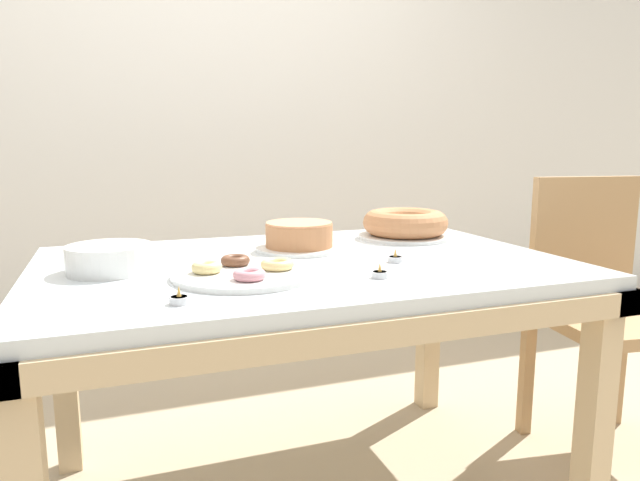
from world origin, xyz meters
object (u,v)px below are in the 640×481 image
at_px(pastry_platter, 244,272).
at_px(tealight_near_cakes, 179,299).
at_px(tealight_near_front, 380,274).
at_px(cake_golden_bundt, 405,225).
at_px(plate_stack, 109,258).
at_px(chair, 601,300).
at_px(cake_chocolate_round, 299,237).
at_px(tealight_left_edge, 395,259).

relative_size(pastry_platter, tealight_near_cakes, 8.82).
relative_size(tealight_near_cakes, tealight_near_front, 1.00).
distance_m(cake_golden_bundt, plate_stack, 0.98).
relative_size(chair, tealight_near_cakes, 23.50).
height_order(cake_chocolate_round, tealight_near_front, cake_chocolate_round).
distance_m(pastry_platter, plate_stack, 0.35).
distance_m(chair, plate_stack, 1.59).
xyz_separation_m(cake_chocolate_round, tealight_left_edge, (0.19, -0.26, -0.03)).
height_order(cake_golden_bundt, tealight_left_edge, cake_golden_bundt).
height_order(plate_stack, tealight_near_cakes, plate_stack).
distance_m(tealight_left_edge, tealight_near_front, 0.20).
distance_m(plate_stack, tealight_near_cakes, 0.38).
distance_m(cake_chocolate_round, tealight_left_edge, 0.32).
xyz_separation_m(chair, cake_golden_bundt, (-0.61, 0.27, 0.26)).
height_order(plate_stack, tealight_near_front, plate_stack).
xyz_separation_m(cake_chocolate_round, pastry_platter, (-0.23, -0.29, -0.03)).
bearing_deg(chair, tealight_left_edge, -174.69).
relative_size(chair, cake_golden_bundt, 2.97).
relative_size(cake_chocolate_round, tealight_left_edge, 6.63).
bearing_deg(tealight_left_edge, plate_stack, 169.32).
height_order(cake_golden_bundt, pastry_platter, cake_golden_bundt).
bearing_deg(plate_stack, chair, -2.24).
relative_size(cake_chocolate_round, cake_golden_bundt, 0.84).
distance_m(pastry_platter, tealight_near_cakes, 0.26).
bearing_deg(cake_chocolate_round, tealight_near_cakes, -130.65).
xyz_separation_m(tealight_near_cakes, tealight_near_front, (0.48, 0.07, 0.00)).
bearing_deg(pastry_platter, cake_chocolate_round, 50.79).
distance_m(cake_golden_bundt, pastry_platter, 0.75).
distance_m(cake_chocolate_round, cake_golden_bundt, 0.42).
bearing_deg(tealight_left_edge, chair, 5.31).
relative_size(plate_stack, tealight_near_front, 5.25).
height_order(pastry_platter, tealight_left_edge, pastry_platter).
height_order(pastry_platter, tealight_near_front, pastry_platter).
height_order(cake_golden_bundt, tealight_near_cakes, cake_golden_bundt).
bearing_deg(plate_stack, tealight_near_front, -25.43).
xyz_separation_m(cake_golden_bundt, tealight_near_front, (-0.34, -0.51, -0.04)).
height_order(plate_stack, tealight_left_edge, plate_stack).
relative_size(chair, plate_stack, 4.48).
bearing_deg(tealight_near_front, tealight_near_cakes, -172.03).
bearing_deg(tealight_near_cakes, cake_chocolate_round, 49.35).
distance_m(cake_chocolate_round, plate_stack, 0.55).
bearing_deg(cake_golden_bundt, pastry_platter, -149.49).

